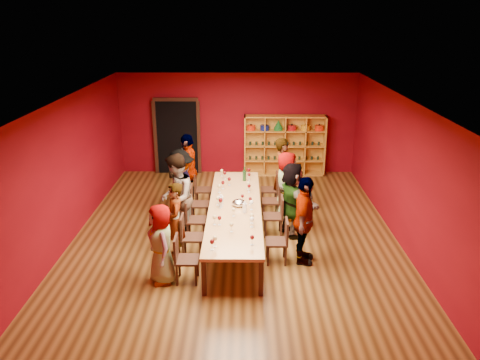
# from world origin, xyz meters

# --- Properties ---
(room_shell) EXTENTS (7.10, 9.10, 3.04)m
(room_shell) POSITION_xyz_m (0.00, 0.00, 1.50)
(room_shell) COLOR #513315
(room_shell) RESTS_ON ground
(tasting_table) EXTENTS (1.10, 4.50, 0.75)m
(tasting_table) POSITION_xyz_m (0.00, 0.00, 0.70)
(tasting_table) COLOR #B7834C
(tasting_table) RESTS_ON ground
(doorway) EXTENTS (1.40, 0.17, 2.30)m
(doorway) POSITION_xyz_m (-1.80, 4.43, 1.12)
(doorway) COLOR black
(doorway) RESTS_ON ground
(shelving_unit) EXTENTS (2.40, 0.40, 1.80)m
(shelving_unit) POSITION_xyz_m (1.40, 4.32, 0.98)
(shelving_unit) COLOR gold
(shelving_unit) RESTS_ON ground
(chair_person_left_0) EXTENTS (0.42, 0.42, 0.89)m
(chair_person_left_0) POSITION_xyz_m (-0.91, -1.71, 0.50)
(chair_person_left_0) COLOR black
(chair_person_left_0) RESTS_ON ground
(person_left_0) EXTENTS (0.66, 0.83, 1.50)m
(person_left_0) POSITION_xyz_m (-1.28, -1.71, 0.75)
(person_left_0) COLOR #587EB5
(person_left_0) RESTS_ON ground
(chair_person_left_1) EXTENTS (0.42, 0.42, 0.89)m
(chair_person_left_1) POSITION_xyz_m (-0.91, -0.82, 0.50)
(chair_person_left_1) COLOR black
(chair_person_left_1) RESTS_ON ground
(person_left_1) EXTENTS (0.53, 0.65, 1.57)m
(person_left_1) POSITION_xyz_m (-1.15, -0.82, 0.78)
(person_left_1) COLOR #151B3A
(person_left_1) RESTS_ON ground
(chair_person_left_2) EXTENTS (0.42, 0.42, 0.89)m
(chair_person_left_2) POSITION_xyz_m (-0.91, -0.00, 0.50)
(chair_person_left_2) COLOR black
(chair_person_left_2) RESTS_ON ground
(person_left_2) EXTENTS (0.52, 0.93, 1.89)m
(person_left_2) POSITION_xyz_m (-1.24, -0.00, 0.95)
(person_left_2) COLOR white
(person_left_2) RESTS_ON ground
(chair_person_left_3) EXTENTS (0.42, 0.42, 0.89)m
(chair_person_left_3) POSITION_xyz_m (-0.91, 0.87, 0.50)
(chair_person_left_3) COLOR black
(chair_person_left_3) RESTS_ON ground
(person_left_3) EXTENTS (0.63, 1.18, 1.74)m
(person_left_3) POSITION_xyz_m (-1.25, 0.87, 0.87)
(person_left_3) COLOR #5875B6
(person_left_3) RESTS_ON ground
(chair_person_left_4) EXTENTS (0.42, 0.42, 0.89)m
(chair_person_left_4) POSITION_xyz_m (-0.91, 1.80, 0.50)
(chair_person_left_4) COLOR black
(chair_person_left_4) RESTS_ON ground
(person_left_4) EXTENTS (0.52, 1.10, 1.87)m
(person_left_4) POSITION_xyz_m (-1.18, 1.80, 0.94)
(person_left_4) COLOR pink
(person_left_4) RESTS_ON ground
(chair_person_right_1) EXTENTS (0.42, 0.42, 0.89)m
(chair_person_right_1) POSITION_xyz_m (0.91, -1.00, 0.50)
(chair_person_right_1) COLOR black
(chair_person_right_1) RESTS_ON ground
(person_right_1) EXTENTS (0.67, 1.11, 1.76)m
(person_right_1) POSITION_xyz_m (1.34, -1.00, 0.88)
(person_right_1) COLOR silver
(person_right_1) RESTS_ON ground
(chair_person_right_2) EXTENTS (0.42, 0.42, 0.89)m
(chair_person_right_2) POSITION_xyz_m (0.91, 0.20, 0.50)
(chair_person_right_2) COLOR black
(chair_person_right_2) RESTS_ON ground
(person_right_2) EXTENTS (1.02, 1.59, 1.66)m
(person_right_2) POSITION_xyz_m (1.24, 0.20, 0.83)
(person_right_2) COLOR #151F3B
(person_right_2) RESTS_ON ground
(chair_person_right_3) EXTENTS (0.42, 0.42, 0.89)m
(chair_person_right_3) POSITION_xyz_m (0.91, 1.08, 0.50)
(chair_person_right_3) COLOR black
(chair_person_right_3) RESTS_ON ground
(person_right_3) EXTENTS (0.52, 0.84, 1.63)m
(person_right_3) POSITION_xyz_m (1.18, 1.08, 0.82)
(person_right_3) COLOR #4E4E53
(person_right_3) RESTS_ON ground
(chair_person_right_4) EXTENTS (0.42, 0.42, 0.89)m
(chair_person_right_4) POSITION_xyz_m (0.91, 1.83, 0.50)
(chair_person_right_4) COLOR black
(chair_person_right_4) RESTS_ON ground
(person_right_4) EXTENTS (0.59, 0.72, 1.77)m
(person_right_4) POSITION_xyz_m (1.16, 1.83, 0.88)
(person_right_4) COLOR #15193B
(person_right_4) RESTS_ON ground
(wine_glass_0) EXTENTS (0.07, 0.07, 0.19)m
(wine_glass_0) POSITION_xyz_m (-0.01, -0.51, 0.88)
(wine_glass_0) COLOR white
(wine_glass_0) RESTS_ON tasting_table
(wine_glass_1) EXTENTS (0.08, 0.08, 0.20)m
(wine_glass_1) POSITION_xyz_m (0.30, 0.99, 0.90)
(wine_glass_1) COLOR white
(wine_glass_1) RESTS_ON tasting_table
(wine_glass_2) EXTENTS (0.08, 0.08, 0.20)m
(wine_glass_2) POSITION_xyz_m (0.34, -1.74, 0.89)
(wine_glass_2) COLOR white
(wine_glass_2) RESTS_ON tasting_table
(wine_glass_3) EXTENTS (0.08, 0.08, 0.20)m
(wine_glass_3) POSITION_xyz_m (-0.16, 1.28, 0.90)
(wine_glass_3) COLOR white
(wine_glass_3) RESTS_ON tasting_table
(wine_glass_4) EXTENTS (0.08, 0.08, 0.19)m
(wine_glass_4) POSITION_xyz_m (0.32, 1.64, 0.89)
(wine_glass_4) COLOR white
(wine_glass_4) RESTS_ON tasting_table
(wine_glass_5) EXTENTS (0.09, 0.09, 0.22)m
(wine_glass_5) POSITION_xyz_m (0.34, -1.01, 0.91)
(wine_glass_5) COLOR white
(wine_glass_5) RESTS_ON tasting_table
(wine_glass_6) EXTENTS (0.08, 0.08, 0.21)m
(wine_glass_6) POSITION_xyz_m (-0.28, 1.72, 0.90)
(wine_glass_6) COLOR white
(wine_glass_6) RESTS_ON tasting_table
(wine_glass_7) EXTENTS (0.09, 0.09, 0.21)m
(wine_glass_7) POSITION_xyz_m (-0.31, -1.81, 0.90)
(wine_glass_7) COLOR white
(wine_glass_7) RESTS_ON tasting_table
(wine_glass_8) EXTENTS (0.09, 0.09, 0.21)m
(wine_glass_8) POSITION_xyz_m (0.35, -0.18, 0.90)
(wine_glass_8) COLOR white
(wine_glass_8) RESTS_ON tasting_table
(wine_glass_9) EXTENTS (0.09, 0.09, 0.21)m
(wine_glass_9) POSITION_xyz_m (0.31, 1.94, 0.91)
(wine_glass_9) COLOR white
(wine_glass_9) RESTS_ON tasting_table
(wine_glass_10) EXTENTS (0.07, 0.07, 0.18)m
(wine_glass_10) POSITION_xyz_m (0.16, 0.26, 0.88)
(wine_glass_10) COLOR white
(wine_glass_10) RESTS_ON tasting_table
(wine_glass_11) EXTENTS (0.08, 0.08, 0.21)m
(wine_glass_11) POSITION_xyz_m (-0.36, 0.07, 0.90)
(wine_glass_11) COLOR white
(wine_glass_11) RESTS_ON tasting_table
(wine_glass_12) EXTENTS (0.08, 0.08, 0.19)m
(wine_glass_12) POSITION_xyz_m (-0.04, -1.22, 0.89)
(wine_glass_12) COLOR white
(wine_glass_12) RESTS_ON tasting_table
(wine_glass_13) EXTENTS (0.08, 0.08, 0.20)m
(wine_glass_13) POSITION_xyz_m (-0.36, -1.92, 0.89)
(wine_glass_13) COLOR white
(wine_glass_13) RESTS_ON tasting_table
(wine_glass_14) EXTENTS (0.07, 0.07, 0.18)m
(wine_glass_14) POSITION_xyz_m (0.33, 0.10, 0.88)
(wine_glass_14) COLOR white
(wine_glass_14) RESTS_ON tasting_table
(wine_glass_15) EXTENTS (0.09, 0.09, 0.22)m
(wine_glass_15) POSITION_xyz_m (-0.30, -0.07, 0.91)
(wine_glass_15) COLOR white
(wine_glass_15) RESTS_ON tasting_table
(wine_glass_16) EXTENTS (0.08, 0.08, 0.19)m
(wine_glass_16) POSITION_xyz_m (-0.36, 1.94, 0.89)
(wine_glass_16) COLOR white
(wine_glass_16) RESTS_ON tasting_table
(wine_glass_17) EXTENTS (0.08, 0.08, 0.21)m
(wine_glass_17) POSITION_xyz_m (-0.37, -0.91, 0.90)
(wine_glass_17) COLOR white
(wine_glass_17) RESTS_ON tasting_table
(wine_glass_18) EXTENTS (0.08, 0.08, 0.21)m
(wine_glass_18) POSITION_xyz_m (-0.37, 0.80, 0.90)
(wine_glass_18) COLOR white
(wine_glass_18) RESTS_ON tasting_table
(wine_glass_19) EXTENTS (0.08, 0.08, 0.19)m
(wine_glass_19) POSITION_xyz_m (-0.28, -0.92, 0.89)
(wine_glass_19) COLOR white
(wine_glass_19) RESTS_ON tasting_table
(wine_glass_20) EXTENTS (0.09, 0.09, 0.21)m
(wine_glass_20) POSITION_xyz_m (0.35, -0.84, 0.91)
(wine_glass_20) COLOR white
(wine_glass_20) RESTS_ON tasting_table
(wine_glass_21) EXTENTS (0.08, 0.08, 0.20)m
(wine_glass_21) POSITION_xyz_m (0.31, 0.84, 0.89)
(wine_glass_21) COLOR white
(wine_glass_21) RESTS_ON tasting_table
(wine_glass_22) EXTENTS (0.08, 0.08, 0.20)m
(wine_glass_22) POSITION_xyz_m (-0.30, 1.05, 0.90)
(wine_glass_22) COLOR white
(wine_glass_22) RESTS_ON tasting_table
(spittoon_bowl) EXTENTS (0.29, 0.29, 0.16)m
(spittoon_bowl) POSITION_xyz_m (0.08, 0.03, 0.82)
(spittoon_bowl) COLOR silver
(spittoon_bowl) RESTS_ON tasting_table
(carafe_a) EXTENTS (0.13, 0.13, 0.26)m
(carafe_a) POSITION_xyz_m (-0.29, 0.01, 0.87)
(carafe_a) COLOR white
(carafe_a) RESTS_ON tasting_table
(carafe_b) EXTENTS (0.12, 0.12, 0.23)m
(carafe_b) POSITION_xyz_m (0.21, -0.31, 0.85)
(carafe_b) COLOR white
(carafe_b) RESTS_ON tasting_table
(wine_bottle) EXTENTS (0.10, 0.10, 0.35)m
(wine_bottle) POSITION_xyz_m (0.20, 1.62, 0.88)
(wine_bottle) COLOR #153B1A
(wine_bottle) RESTS_ON tasting_table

